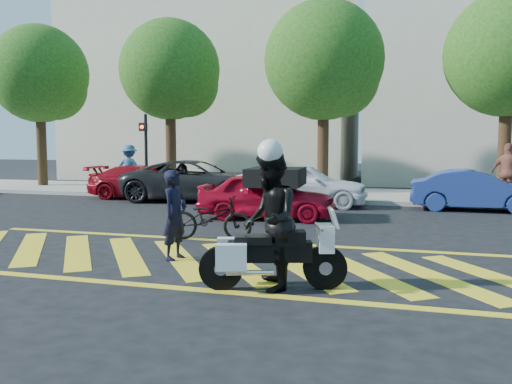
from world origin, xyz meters
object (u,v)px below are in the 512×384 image
(bicycle, at_px, (210,218))
(officer_moto, at_px, (270,221))
(officer_bike, at_px, (175,215))
(parked_left, at_px, (145,182))
(red_convertible, at_px, (267,196))
(parked_mid_left, at_px, (197,181))
(parked_mid_right, at_px, (302,184))
(police_motorcycle, at_px, (271,254))
(parked_right, at_px, (475,190))

(bicycle, relative_size, officer_moto, 0.91)
(officer_bike, height_order, parked_left, officer_bike)
(officer_moto, relative_size, red_convertible, 0.53)
(red_convertible, bearing_deg, parked_mid_left, 40.75)
(officer_moto, distance_m, red_convertible, 7.22)
(bicycle, bearing_deg, parked_mid_left, 16.41)
(officer_bike, distance_m, parked_mid_left, 9.70)
(parked_mid_left, height_order, parked_mid_right, parked_mid_left)
(officer_bike, height_order, bicycle, officer_bike)
(red_convertible, distance_m, parked_mid_left, 5.09)
(officer_bike, relative_size, officer_moto, 0.81)
(bicycle, height_order, parked_left, parked_left)
(officer_bike, bearing_deg, red_convertible, 6.07)
(bicycle, distance_m, police_motorcycle, 4.17)
(parked_mid_left, bearing_deg, bicycle, -159.53)
(parked_left, bearing_deg, officer_moto, -147.96)
(police_motorcycle, xyz_separation_m, parked_mid_right, (-1.66, 10.10, 0.22))
(officer_bike, distance_m, red_convertible, 5.50)
(red_convertible, bearing_deg, officer_bike, 173.59)
(parked_mid_left, distance_m, parked_mid_right, 3.96)
(officer_moto, height_order, parked_left, officer_moto)
(parked_mid_right, bearing_deg, parked_mid_left, 77.40)
(police_motorcycle, height_order, officer_moto, officer_moto)
(police_motorcycle, distance_m, red_convertible, 7.23)
(officer_moto, relative_size, parked_left, 0.47)
(police_motorcycle, relative_size, red_convertible, 0.55)
(bicycle, height_order, parked_mid_left, parked_mid_left)
(parked_mid_left, distance_m, parked_right, 9.34)
(police_motorcycle, bearing_deg, parked_mid_left, 100.14)
(officer_bike, xyz_separation_m, bicycle, (-0.12, 2.03, -0.34))
(officer_moto, xyz_separation_m, parked_mid_right, (-1.65, 10.09, -0.28))
(red_convertible, xyz_separation_m, parked_mid_left, (-3.60, 3.59, 0.09))
(police_motorcycle, distance_m, parked_left, 13.30)
(parked_right, bearing_deg, officer_moto, 160.79)
(bicycle, bearing_deg, parked_mid_right, -14.16)
(bicycle, xyz_separation_m, parked_mid_left, (-3.29, 7.06, 0.25))
(officer_moto, height_order, parked_mid_right, officer_moto)
(parked_right, bearing_deg, parked_left, 89.16)
(officer_moto, distance_m, parked_right, 11.15)
(police_motorcycle, bearing_deg, parked_right, 52.56)
(parked_left, distance_m, parked_right, 11.55)
(parked_left, xyz_separation_m, parked_right, (11.54, -0.27, 0.01))
(police_motorcycle, relative_size, parked_right, 0.54)
(officer_bike, height_order, police_motorcycle, officer_bike)
(police_motorcycle, height_order, parked_mid_left, parked_mid_left)
(red_convertible, height_order, parked_mid_left, parked_mid_left)
(officer_bike, relative_size, parked_mid_right, 0.38)
(parked_left, xyz_separation_m, parked_mid_right, (6.14, -0.67, 0.11))
(officer_bike, height_order, red_convertible, officer_bike)
(red_convertible, distance_m, parked_left, 6.95)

